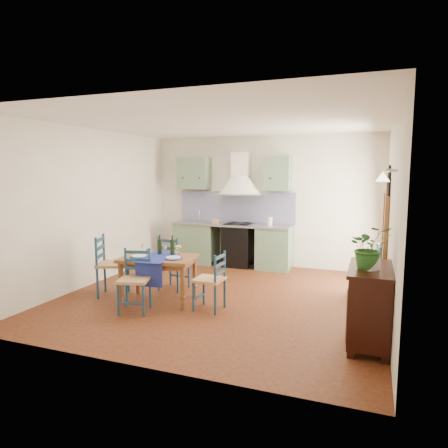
% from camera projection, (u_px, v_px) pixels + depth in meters
% --- Properties ---
extents(floor, '(5.00, 5.00, 0.00)m').
position_uv_depth(floor, '(222.00, 297.00, 6.52)').
color(floor, '#3F190D').
rests_on(floor, ground).
extents(back_wall, '(5.00, 0.96, 2.80)m').
position_uv_depth(back_wall, '(239.00, 217.00, 8.68)').
color(back_wall, silver).
rests_on(back_wall, ground).
extents(right_wall, '(0.26, 5.00, 2.80)m').
position_uv_depth(right_wall, '(391.00, 221.00, 5.74)').
color(right_wall, silver).
rests_on(right_wall, ground).
extents(left_wall, '(0.04, 5.00, 2.80)m').
position_uv_depth(left_wall, '(93.00, 207.00, 7.21)').
color(left_wall, silver).
rests_on(left_wall, ground).
extents(ceiling, '(5.00, 5.00, 0.01)m').
position_uv_depth(ceiling, '(222.00, 122.00, 6.16)').
color(ceiling, white).
rests_on(ceiling, back_wall).
extents(dining_table, '(1.22, 0.95, 1.03)m').
position_uv_depth(dining_table, '(159.00, 262.00, 6.24)').
color(dining_table, brown).
rests_on(dining_table, ground).
extents(chair_near, '(0.53, 0.53, 0.91)m').
position_uv_depth(chair_near, '(135.00, 280.00, 5.81)').
color(chair_near, navy).
rests_on(chair_near, ground).
extents(chair_far, '(0.47, 0.47, 0.95)m').
position_uv_depth(chair_far, '(173.00, 262.00, 6.89)').
color(chair_far, navy).
rests_on(chair_far, ground).
extents(chair_left, '(0.60, 0.60, 1.00)m').
position_uv_depth(chair_left, '(111.00, 265.00, 6.56)').
color(chair_left, navy).
rests_on(chair_left, ground).
extents(chair_right, '(0.42, 0.42, 0.87)m').
position_uv_depth(chair_right, '(211.00, 280.00, 5.87)').
color(chair_right, navy).
rests_on(chair_right, ground).
extents(chair_spare, '(0.45, 0.45, 0.88)m').
position_uv_depth(chair_spare, '(369.00, 270.00, 6.45)').
color(chair_spare, navy).
rests_on(chair_spare, ground).
extents(sideboard, '(0.50, 1.05, 0.94)m').
position_uv_depth(sideboard, '(369.00, 303.00, 4.69)').
color(sideboard, black).
rests_on(sideboard, ground).
extents(potted_plant, '(0.55, 0.51, 0.50)m').
position_uv_depth(potted_plant, '(369.00, 247.00, 4.52)').
color(potted_plant, '#235A21').
rests_on(potted_plant, sideboard).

